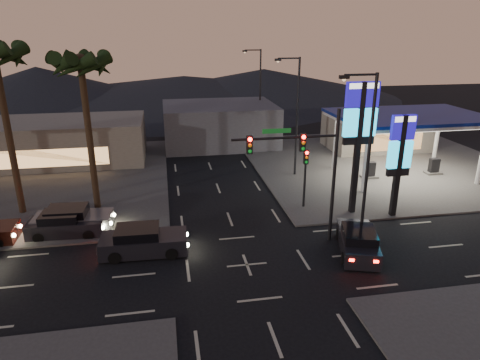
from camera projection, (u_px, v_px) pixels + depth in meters
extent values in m
plane|color=black|center=(247.00, 265.00, 23.24)|extent=(140.00, 140.00, 0.00)
cube|color=#47443F|center=(379.00, 163.00, 40.74)|extent=(24.00, 24.00, 0.12)
cube|color=#47443F|center=(20.00, 183.00, 35.39)|extent=(24.00, 24.00, 0.12)
cylinder|color=silver|center=(366.00, 162.00, 32.59)|extent=(0.36, 0.36, 5.00)
cylinder|color=silver|center=(335.00, 143.00, 38.16)|extent=(0.36, 0.36, 5.00)
cylinder|color=silver|center=(437.00, 138.00, 39.83)|extent=(0.36, 0.36, 5.00)
cube|color=silver|center=(409.00, 117.00, 35.31)|extent=(12.00, 8.00, 0.50)
cube|color=white|center=(409.00, 121.00, 35.41)|extent=(11.60, 7.60, 0.06)
cube|color=navy|center=(409.00, 116.00, 35.26)|extent=(12.20, 8.20, 0.25)
cube|color=black|center=(370.00, 170.00, 36.28)|extent=(0.80, 0.50, 1.40)
cube|color=black|center=(434.00, 166.00, 37.28)|extent=(0.80, 0.50, 1.40)
cube|color=#726B5B|center=(376.00, 130.00, 45.06)|extent=(10.00, 6.00, 4.00)
cube|color=black|center=(357.00, 151.00, 28.26)|extent=(0.35, 0.35, 9.00)
cube|color=#150C8E|center=(363.00, 94.00, 27.02)|extent=(2.20, 0.30, 1.60)
cube|color=white|center=(363.00, 86.00, 26.84)|extent=(1.98, 0.32, 0.35)
cube|color=#18B3E4|center=(360.00, 122.00, 27.62)|extent=(2.20, 0.30, 1.80)
cube|color=black|center=(358.00, 140.00, 28.03)|extent=(2.09, 0.28, 0.50)
cube|color=black|center=(398.00, 168.00, 28.09)|extent=(0.35, 0.35, 7.00)
cube|color=#150C8E|center=(403.00, 127.00, 27.18)|extent=(1.60, 0.30, 1.60)
cube|color=white|center=(404.00, 119.00, 27.00)|extent=(1.44, 0.32, 0.35)
cube|color=#18B3E4|center=(400.00, 154.00, 27.78)|extent=(1.60, 0.30, 1.80)
cube|color=black|center=(397.00, 172.00, 28.19)|extent=(1.52, 0.28, 0.50)
cylinder|color=black|center=(334.00, 178.00, 24.68)|extent=(0.20, 0.20, 8.00)
cylinder|color=black|center=(285.00, 138.00, 23.34)|extent=(6.00, 0.14, 0.14)
cube|color=#0C3F14|center=(277.00, 131.00, 23.12)|extent=(1.60, 0.05, 0.25)
cube|color=black|center=(303.00, 142.00, 23.61)|extent=(0.32, 0.25, 1.00)
sphere|color=#FF0C07|center=(304.00, 137.00, 23.36)|extent=(0.22, 0.22, 0.22)
sphere|color=orange|center=(303.00, 143.00, 23.47)|extent=(0.20, 0.20, 0.20)
sphere|color=#0CB226|center=(303.00, 149.00, 23.58)|extent=(0.20, 0.20, 0.20)
cube|color=black|center=(249.00, 145.00, 23.11)|extent=(0.32, 0.25, 1.00)
sphere|color=#FF0C07|center=(250.00, 139.00, 22.86)|extent=(0.22, 0.22, 0.22)
sphere|color=orange|center=(250.00, 145.00, 22.97)|extent=(0.20, 0.20, 0.20)
sphere|color=#0CB226|center=(250.00, 151.00, 23.08)|extent=(0.20, 0.20, 0.20)
cylinder|color=black|center=(305.00, 181.00, 29.99)|extent=(0.16, 0.16, 4.00)
cube|color=black|center=(306.00, 157.00, 29.38)|extent=(0.32, 0.25, 1.00)
sphere|color=#FF0C07|center=(307.00, 153.00, 29.13)|extent=(0.22, 0.22, 0.22)
sphere|color=orange|center=(307.00, 157.00, 29.24)|extent=(0.20, 0.20, 0.20)
sphere|color=#0CB226|center=(306.00, 162.00, 29.35)|extent=(0.20, 0.20, 0.20)
cylinder|color=black|center=(368.00, 165.00, 23.67)|extent=(0.18, 0.18, 10.00)
cylinder|color=black|center=(361.00, 75.00, 21.88)|extent=(1.80, 0.12, 0.12)
cube|color=black|center=(344.00, 77.00, 21.76)|extent=(0.50, 0.25, 0.18)
sphere|color=#FFCC8C|center=(344.00, 79.00, 21.80)|extent=(0.20, 0.20, 0.20)
cylinder|color=black|center=(297.00, 119.00, 35.72)|extent=(0.18, 0.18, 10.00)
cylinder|color=black|center=(289.00, 58.00, 33.93)|extent=(1.80, 0.12, 0.12)
cube|color=black|center=(278.00, 60.00, 33.82)|extent=(0.50, 0.25, 0.18)
sphere|color=#FFCC8C|center=(278.00, 61.00, 33.86)|extent=(0.20, 0.20, 0.20)
cylinder|color=black|center=(260.00, 95.00, 48.71)|extent=(0.18, 0.18, 10.00)
cylinder|color=black|center=(253.00, 50.00, 46.92)|extent=(1.80, 0.12, 0.12)
cube|color=black|center=(245.00, 51.00, 46.80)|extent=(0.50, 0.25, 0.18)
sphere|color=#FFCC8C|center=(245.00, 52.00, 46.84)|extent=(0.20, 0.20, 0.20)
cylinder|color=black|center=(90.00, 139.00, 28.84)|extent=(0.44, 0.44, 10.20)
sphere|color=black|center=(80.00, 61.00, 27.13)|extent=(0.90, 0.90, 0.90)
cone|color=black|center=(102.00, 65.00, 27.45)|extent=(0.90, 2.74, 1.91)
cone|color=black|center=(98.00, 64.00, 28.24)|extent=(2.57, 2.57, 1.91)
cone|color=black|center=(84.00, 64.00, 28.44)|extent=(2.74, 0.90, 1.91)
cone|color=black|center=(68.00, 65.00, 27.93)|extent=(2.57, 2.57, 1.91)
cone|color=black|center=(59.00, 66.00, 27.02)|extent=(0.90, 2.74, 1.91)
cone|color=black|center=(63.00, 67.00, 26.23)|extent=(2.57, 2.57, 1.91)
cone|color=black|center=(77.00, 67.00, 26.03)|extent=(2.74, 0.90, 1.91)
cone|color=black|center=(94.00, 67.00, 26.54)|extent=(2.57, 2.57, 1.91)
cylinder|color=black|center=(9.00, 138.00, 27.90)|extent=(0.44, 0.44, 10.80)
cone|color=black|center=(17.00, 56.00, 26.42)|extent=(0.90, 2.74, 1.91)
cone|color=black|center=(15.00, 56.00, 27.20)|extent=(2.57, 2.57, 1.91)
cone|color=black|center=(1.00, 55.00, 27.40)|extent=(2.74, 0.90, 1.91)
cone|color=black|center=(5.00, 57.00, 25.50)|extent=(2.57, 2.57, 1.91)
cube|color=#726B5B|center=(58.00, 141.00, 40.63)|extent=(16.00, 8.00, 4.00)
cube|color=#4C4C51|center=(219.00, 124.00, 46.95)|extent=(12.00, 9.00, 4.40)
cone|color=black|center=(38.00, 85.00, 73.70)|extent=(40.00, 40.00, 6.00)
cone|color=black|center=(264.00, 83.00, 80.56)|extent=(50.00, 50.00, 5.00)
cone|color=black|center=(184.00, 87.00, 78.22)|extent=(60.00, 60.00, 4.00)
cube|color=black|center=(144.00, 244.00, 24.28)|extent=(4.89, 2.19, 0.99)
cube|color=black|center=(137.00, 233.00, 24.01)|extent=(2.47, 1.94, 0.71)
cylinder|color=black|center=(172.00, 238.00, 25.44)|extent=(0.71, 0.29, 0.70)
cylinder|color=black|center=(172.00, 254.00, 23.70)|extent=(0.71, 0.29, 0.70)
cylinder|color=black|center=(119.00, 242.00, 25.02)|extent=(0.71, 0.29, 0.70)
cylinder|color=black|center=(115.00, 258.00, 23.28)|extent=(0.71, 0.29, 0.70)
sphere|color=#FFF2BF|center=(187.00, 234.00, 25.19)|extent=(0.24, 0.24, 0.24)
sphere|color=#FFF2BF|center=(187.00, 245.00, 23.97)|extent=(0.24, 0.24, 0.24)
cube|color=#FF140A|center=(102.00, 238.00, 24.51)|extent=(0.10, 0.28, 0.15)
cube|color=#FF140A|center=(98.00, 250.00, 23.28)|extent=(0.10, 0.28, 0.15)
cube|color=slate|center=(74.00, 222.00, 27.01)|extent=(4.84, 2.24, 0.97)
cube|color=black|center=(67.00, 213.00, 26.75)|extent=(2.46, 1.95, 0.70)
cylinder|color=black|center=(101.00, 218.00, 28.12)|extent=(0.70, 0.29, 0.69)
cylinder|color=black|center=(96.00, 231.00, 26.41)|extent=(0.70, 0.29, 0.69)
cylinder|color=black|center=(54.00, 221.00, 27.77)|extent=(0.70, 0.29, 0.69)
cylinder|color=black|center=(45.00, 233.00, 26.06)|extent=(0.70, 0.29, 0.69)
sphere|color=#FFF2BF|center=(114.00, 215.00, 27.86)|extent=(0.24, 0.24, 0.24)
sphere|color=#FFF2BF|center=(111.00, 223.00, 26.66)|extent=(0.24, 0.24, 0.24)
cube|color=#FF140A|center=(37.00, 217.00, 27.28)|extent=(0.10, 0.27, 0.15)
cube|color=#FF140A|center=(31.00, 226.00, 26.07)|extent=(0.10, 0.27, 0.15)
cube|color=black|center=(67.00, 226.00, 26.46)|extent=(4.61, 2.12, 0.93)
cube|color=black|center=(60.00, 218.00, 26.21)|extent=(2.35, 1.86, 0.67)
cylinder|color=black|center=(94.00, 223.00, 27.53)|extent=(0.67, 0.28, 0.66)
cylinder|color=black|center=(89.00, 235.00, 25.89)|extent=(0.67, 0.28, 0.66)
cylinder|color=black|center=(47.00, 225.00, 27.18)|extent=(0.67, 0.28, 0.66)
cylinder|color=black|center=(39.00, 238.00, 25.54)|extent=(0.67, 0.28, 0.66)
sphere|color=#FFF2BF|center=(106.00, 219.00, 27.28)|extent=(0.23, 0.23, 0.23)
sphere|color=#FFF2BF|center=(103.00, 228.00, 26.13)|extent=(0.23, 0.23, 0.23)
cube|color=#FF140A|center=(31.00, 222.00, 26.71)|extent=(0.09, 0.26, 0.14)
cube|color=#FF140A|center=(25.00, 231.00, 25.55)|extent=(0.09, 0.26, 0.14)
cylinder|color=black|center=(8.00, 230.00, 26.53)|extent=(0.67, 0.25, 0.66)
sphere|color=#FFF2BF|center=(20.00, 226.00, 26.32)|extent=(0.23, 0.23, 0.23)
sphere|color=#FFF2BF|center=(14.00, 235.00, 25.16)|extent=(0.23, 0.23, 0.23)
cube|color=black|center=(357.00, 243.00, 24.43)|extent=(3.15, 4.92, 0.93)
cube|color=black|center=(359.00, 236.00, 23.93)|extent=(2.35, 2.69, 0.67)
cylinder|color=black|center=(339.00, 234.00, 25.96)|extent=(0.43, 0.71, 0.66)
cylinder|color=black|center=(368.00, 236.00, 25.77)|extent=(0.43, 0.71, 0.66)
cylinder|color=black|center=(344.00, 258.00, 23.24)|extent=(0.43, 0.71, 0.66)
cylinder|color=black|center=(377.00, 260.00, 23.05)|extent=(0.43, 0.71, 0.66)
cube|color=#FF140A|center=(352.00, 260.00, 22.31)|extent=(0.27, 0.15, 0.15)
cube|color=#FF140A|center=(376.00, 261.00, 22.17)|extent=(0.27, 0.15, 0.15)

